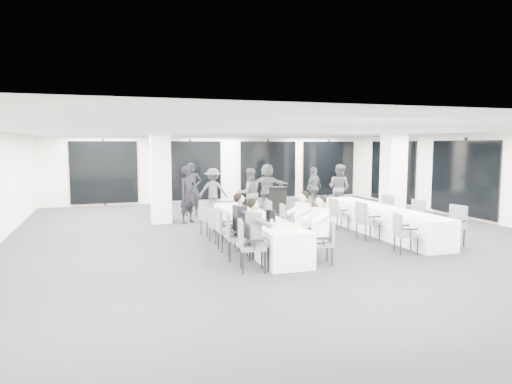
# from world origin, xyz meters

# --- Properties ---
(room) EXTENTS (14.04, 16.04, 2.84)m
(room) POSITION_xyz_m (0.89, 1.11, 1.39)
(room) COLOR #242429
(room) RESTS_ON ground
(column_left) EXTENTS (0.60, 0.60, 2.80)m
(column_left) POSITION_xyz_m (-2.80, 3.20, 1.40)
(column_left) COLOR white
(column_left) RESTS_ON floor
(column_right) EXTENTS (0.60, 0.60, 2.80)m
(column_right) POSITION_xyz_m (4.20, 1.00, 1.40)
(column_right) COLOR white
(column_right) RESTS_ON floor
(banquet_table_main) EXTENTS (0.90, 5.00, 0.75)m
(banquet_table_main) POSITION_xyz_m (-0.99, -0.84, 0.38)
(banquet_table_main) COLOR white
(banquet_table_main) RESTS_ON floor
(banquet_table_side) EXTENTS (0.90, 5.00, 0.75)m
(banquet_table_side) POSITION_xyz_m (2.77, -0.56, 0.38)
(banquet_table_side) COLOR white
(banquet_table_side) RESTS_ON floor
(cocktail_table) EXTENTS (0.71, 0.71, 0.99)m
(cocktail_table) POSITION_xyz_m (1.29, 3.59, 0.50)
(cocktail_table) COLOR black
(cocktail_table) RESTS_ON floor
(chair_main_left_near) EXTENTS (0.59, 0.63, 1.01)m
(chair_main_left_near) POSITION_xyz_m (-1.83, -2.98, 0.58)
(chair_main_left_near) COLOR #55585D
(chair_main_left_near) RESTS_ON floor
(chair_main_left_second) EXTENTS (0.58, 0.62, 0.99)m
(chair_main_left_second) POSITION_xyz_m (-1.83, -2.00, 0.57)
(chair_main_left_second) COLOR #55585D
(chair_main_left_second) RESTS_ON floor
(chair_main_left_mid) EXTENTS (0.51, 0.57, 0.98)m
(chair_main_left_mid) POSITION_xyz_m (-1.83, -1.16, 0.56)
(chair_main_left_mid) COLOR #55585D
(chair_main_left_mid) RESTS_ON floor
(chair_main_left_fourth) EXTENTS (0.51, 0.55, 0.87)m
(chair_main_left_fourth) POSITION_xyz_m (-1.82, -0.25, 0.50)
(chair_main_left_fourth) COLOR #55585D
(chair_main_left_fourth) RESTS_ON floor
(chair_main_left_far) EXTENTS (0.57, 0.60, 0.94)m
(chair_main_left_far) POSITION_xyz_m (-1.82, 0.77, 0.54)
(chair_main_left_far) COLOR #55585D
(chair_main_left_far) RESTS_ON floor
(chair_main_right_near) EXTENTS (0.54, 0.57, 0.90)m
(chair_main_right_near) POSITION_xyz_m (-0.16, -2.95, 0.51)
(chair_main_right_near) COLOR #55585D
(chair_main_right_near) RESTS_ON floor
(chair_main_right_second) EXTENTS (0.50, 0.56, 0.96)m
(chair_main_right_second) POSITION_xyz_m (-0.16, -2.05, 0.55)
(chair_main_right_second) COLOR #55585D
(chair_main_right_second) RESTS_ON floor
(chair_main_right_mid) EXTENTS (0.48, 0.52, 0.86)m
(chair_main_right_mid) POSITION_xyz_m (-0.17, -1.21, 0.49)
(chair_main_right_mid) COLOR #55585D
(chair_main_right_mid) RESTS_ON floor
(chair_main_right_fourth) EXTENTS (0.50, 0.55, 0.91)m
(chair_main_right_fourth) POSITION_xyz_m (-0.16, -0.23, 0.52)
(chair_main_right_fourth) COLOR #55585D
(chair_main_right_fourth) RESTS_ON floor
(chair_main_right_far) EXTENTS (0.48, 0.52, 0.87)m
(chair_main_right_far) POSITION_xyz_m (-0.16, 0.78, 0.50)
(chair_main_right_far) COLOR #55585D
(chair_main_right_far) RESTS_ON floor
(chair_side_left_near) EXTENTS (0.57, 0.59, 0.92)m
(chair_side_left_near) POSITION_xyz_m (1.94, -2.67, 0.53)
(chair_side_left_near) COLOR #55585D
(chair_side_left_near) RESTS_ON floor
(chair_side_left_mid) EXTENTS (0.51, 0.57, 0.98)m
(chair_side_left_mid) POSITION_xyz_m (1.93, -1.11, 0.56)
(chair_side_left_mid) COLOR #55585D
(chair_side_left_mid) RESTS_ON floor
(chair_side_left_far) EXTENTS (0.49, 0.53, 0.90)m
(chair_side_left_far) POSITION_xyz_m (1.94, 0.44, 0.52)
(chair_side_left_far) COLOR #55585D
(chair_side_left_far) RESTS_ON floor
(chair_side_right_near) EXTENTS (0.58, 0.61, 0.99)m
(chair_side_right_near) POSITION_xyz_m (3.60, -2.39, 0.57)
(chair_side_right_near) COLOR #55585D
(chair_side_right_near) RESTS_ON floor
(chair_side_right_mid) EXTENTS (0.55, 0.59, 0.95)m
(chair_side_right_mid) POSITION_xyz_m (3.60, -0.90, 0.54)
(chair_side_right_mid) COLOR #55585D
(chair_side_right_mid) RESTS_ON floor
(chair_side_right_far) EXTENTS (0.57, 0.59, 0.93)m
(chair_side_right_far) POSITION_xyz_m (3.60, 0.52, 0.53)
(chair_side_right_far) COLOR #55585D
(chair_side_right_far) RESTS_ON floor
(seated_guest_a) EXTENTS (0.50, 0.38, 1.44)m
(seated_guest_a) POSITION_xyz_m (-1.66, -2.99, 0.81)
(seated_guest_a) COLOR #505257
(seated_guest_a) RESTS_ON floor
(seated_guest_b) EXTENTS (0.50, 0.38, 1.44)m
(seated_guest_b) POSITION_xyz_m (-1.66, -2.01, 0.81)
(seated_guest_b) COLOR black
(seated_guest_b) RESTS_ON floor
(seated_guest_c) EXTENTS (0.50, 0.38, 1.44)m
(seated_guest_c) POSITION_xyz_m (-0.32, -2.93, 0.81)
(seated_guest_c) COLOR white
(seated_guest_c) RESTS_ON floor
(seated_guest_d) EXTENTS (0.50, 0.38, 1.44)m
(seated_guest_d) POSITION_xyz_m (-0.32, -2.05, 0.81)
(seated_guest_d) COLOR white
(seated_guest_d) RESTS_ON floor
(standing_guest_a) EXTENTS (0.95, 0.92, 2.04)m
(standing_guest_a) POSITION_xyz_m (-2.00, 2.89, 1.02)
(standing_guest_a) COLOR black
(standing_guest_a) RESTS_ON floor
(standing_guest_b) EXTENTS (0.94, 0.58, 1.91)m
(standing_guest_b) POSITION_xyz_m (0.10, 3.10, 0.96)
(standing_guest_b) COLOR #505257
(standing_guest_b) RESTS_ON floor
(standing_guest_c) EXTENTS (1.30, 0.89, 1.82)m
(standing_guest_c) POSITION_xyz_m (-0.76, 4.77, 0.91)
(standing_guest_c) COLOR #505257
(standing_guest_c) RESTS_ON floor
(standing_guest_d) EXTENTS (1.23, 1.09, 1.82)m
(standing_guest_d) POSITION_xyz_m (3.18, 4.62, 0.91)
(standing_guest_d) COLOR #505257
(standing_guest_d) RESTS_ON floor
(standing_guest_f) EXTENTS (1.91, 1.44, 1.96)m
(standing_guest_f) POSITION_xyz_m (1.50, 5.28, 0.98)
(standing_guest_f) COLOR #505257
(standing_guest_f) RESTS_ON floor
(standing_guest_g) EXTENTS (0.81, 0.68, 2.08)m
(standing_guest_g) POSITION_xyz_m (-1.61, 4.33, 1.04)
(standing_guest_g) COLOR black
(standing_guest_g) RESTS_ON floor
(standing_guest_h) EXTENTS (0.98, 1.11, 1.97)m
(standing_guest_h) POSITION_xyz_m (3.72, 3.62, 0.99)
(standing_guest_h) COLOR #505257
(standing_guest_h) RESTS_ON floor
(ice_bucket_near) EXTENTS (0.23, 0.23, 0.26)m
(ice_bucket_near) POSITION_xyz_m (-0.94, -1.80, 0.88)
(ice_bucket_near) COLOR black
(ice_bucket_near) RESTS_ON banquet_table_main
(ice_bucket_far) EXTENTS (0.24, 0.24, 0.27)m
(ice_bucket_far) POSITION_xyz_m (-0.97, 0.25, 0.88)
(ice_bucket_far) COLOR black
(ice_bucket_far) RESTS_ON banquet_table_main
(water_bottle_a) EXTENTS (0.06, 0.06, 0.19)m
(water_bottle_a) POSITION_xyz_m (-1.22, -2.64, 0.85)
(water_bottle_a) COLOR silver
(water_bottle_a) RESTS_ON banquet_table_main
(water_bottle_b) EXTENTS (0.06, 0.06, 0.20)m
(water_bottle_b) POSITION_xyz_m (-0.80, -0.37, 0.85)
(water_bottle_b) COLOR silver
(water_bottle_b) RESTS_ON banquet_table_main
(water_bottle_c) EXTENTS (0.07, 0.07, 0.21)m
(water_bottle_c) POSITION_xyz_m (-1.07, 1.36, 0.85)
(water_bottle_c) COLOR silver
(water_bottle_c) RESTS_ON banquet_table_main
(plate_a) EXTENTS (0.20, 0.20, 0.03)m
(plate_a) POSITION_xyz_m (-1.13, -2.50, 0.76)
(plate_a) COLOR white
(plate_a) RESTS_ON banquet_table_main
(plate_b) EXTENTS (0.20, 0.20, 0.03)m
(plate_b) POSITION_xyz_m (-0.79, -2.68, 0.76)
(plate_b) COLOR white
(plate_b) RESTS_ON banquet_table_main
(plate_c) EXTENTS (0.22, 0.22, 0.03)m
(plate_c) POSITION_xyz_m (-1.03, -1.38, 0.76)
(plate_c) COLOR white
(plate_c) RESTS_ON banquet_table_main
(wine_glass) EXTENTS (0.08, 0.08, 0.21)m
(wine_glass) POSITION_xyz_m (-0.88, -3.14, 0.91)
(wine_glass) COLOR silver
(wine_glass) RESTS_ON banquet_table_main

